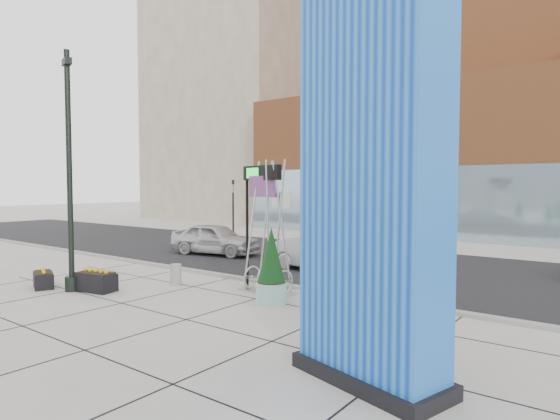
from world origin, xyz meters
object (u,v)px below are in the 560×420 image
Objects in this scene: car_silver_mid at (321,253)px; blue_pylon at (373,122)px; overhead_street_sign at (263,183)px; lamp_post at (70,194)px; concrete_bollard at (176,275)px; car_white_west at (215,239)px; public_art_sculpture at (268,258)px.

blue_pylon is at bearing -137.01° from car_silver_mid.
lamp_post is at bearing -123.08° from overhead_street_sign.
blue_pylon is 1.21× the size of lamp_post.
car_white_west is at bearing 124.02° from concrete_bollard.
public_art_sculpture is 2.67m from overhead_street_sign.
lamp_post is 1.90× the size of overhead_street_sign.
concrete_bollard is at bearing 159.73° from car_silver_mid.
blue_pylon is at bearing -30.88° from public_art_sculpture.
public_art_sculpture is 9.36m from car_white_west.
car_silver_mid is at bearing 106.92° from overhead_street_sign.
car_silver_mid reaches higher than concrete_bollard.
lamp_post is 6.73m from overhead_street_sign.
public_art_sculpture reaches higher than concrete_bollard.
car_silver_mid is at bearing 59.61° from lamp_post.
lamp_post reaches higher than car_silver_mid.
public_art_sculpture is at bearing -133.92° from car_white_west.
public_art_sculpture is (5.62, 4.02, -2.22)m from lamp_post.
lamp_post is 1.69× the size of car_white_west.
blue_pylon is at bearing -20.09° from concrete_bollard.
overhead_street_sign is (2.90, 1.58, 3.39)m from concrete_bollard.
car_silver_mid is at bearing -106.13° from car_white_west.
overhead_street_sign is at bearing -133.79° from car_white_west.
lamp_post is at bearing 155.91° from car_silver_mid.
concrete_bollard is at bearing 175.69° from blue_pylon.
car_white_west is at bearing 160.39° from blue_pylon.
car_white_west is (-4.30, 6.37, 0.45)m from concrete_bollard.
blue_pylon is 12.12m from car_silver_mid.
concrete_bollard is 4.73m from overhead_street_sign.
blue_pylon is 2.14× the size of car_silver_mid.
car_white_west is (-7.20, 4.80, -2.94)m from overhead_street_sign.
car_silver_mid is (-0.08, 4.05, -3.01)m from overhead_street_sign.
lamp_post is at bearing -138.02° from public_art_sculpture.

